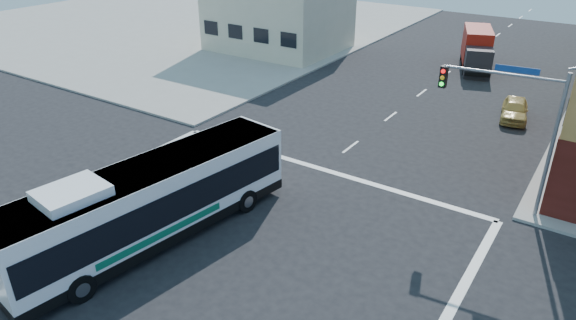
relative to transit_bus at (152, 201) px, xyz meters
The scene contains 7 objects.
ground 3.31m from the transit_bus, ahead, with size 120.00×120.00×0.00m, color black.
sidewalk_nw 47.83m from the transit_bus, 132.52° to the left, with size 50.00×50.00×0.15m, color #99968E.
building_west 33.50m from the transit_bus, 115.37° to the left, with size 12.06×10.06×8.00m.
signal_mast_ne 16.30m from the transit_bus, 42.65° to the left, with size 7.91×1.13×8.07m.
transit_bus is the anchor object (origin of this frame).
box_truck 34.60m from the transit_bus, 83.09° to the left, with size 4.42×7.74×3.35m.
parked_car 25.44m from the transit_bus, 67.15° to the left, with size 1.66×4.13×1.41m, color tan.
Camera 1 is at (12.46, -12.57, 13.16)m, focal length 32.00 mm.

